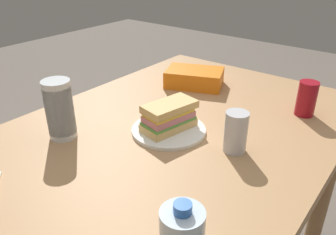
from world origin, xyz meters
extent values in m
cube|color=tan|center=(0.00, 0.00, 0.70)|extent=(1.57, 0.94, 0.04)
cylinder|color=#977049|center=(0.71, -0.39, 0.34)|extent=(0.07, 0.07, 0.68)
cylinder|color=#977049|center=(0.71, 0.39, 0.34)|extent=(0.07, 0.07, 0.68)
cylinder|color=white|center=(0.08, 0.00, 0.73)|extent=(0.24, 0.24, 0.01)
cube|color=#DBB26B|center=(0.08, 0.00, 0.75)|extent=(0.19, 0.12, 0.02)
cube|color=#599E3F|center=(0.08, 0.00, 0.76)|extent=(0.18, 0.12, 0.01)
cube|color=#C6727A|center=(0.08, 0.00, 0.78)|extent=(0.17, 0.11, 0.02)
cube|color=yellow|center=(0.08, 0.00, 0.79)|extent=(0.16, 0.11, 0.01)
cube|color=#DBB26B|center=(0.09, 0.01, 0.80)|extent=(0.19, 0.12, 0.02)
cylinder|color=maroon|center=(0.47, -0.30, 0.78)|extent=(0.07, 0.07, 0.12)
cube|color=orange|center=(0.46, 0.16, 0.76)|extent=(0.23, 0.27, 0.07)
cylinder|color=blue|center=(-0.36, -0.37, 0.92)|extent=(0.03, 0.03, 0.02)
cylinder|color=silver|center=(-0.15, 0.24, 0.77)|extent=(0.08, 0.08, 0.09)
cylinder|color=silver|center=(-0.15, 0.24, 0.79)|extent=(0.08, 0.08, 0.09)
cylinder|color=silver|center=(-0.15, 0.24, 0.81)|extent=(0.08, 0.08, 0.09)
cylinder|color=silver|center=(-0.15, 0.24, 0.82)|extent=(0.08, 0.08, 0.09)
cylinder|color=silver|center=(-0.15, 0.24, 0.84)|extent=(0.08, 0.08, 0.09)
cylinder|color=silver|center=(-0.15, 0.24, 0.86)|extent=(0.08, 0.08, 0.09)
cylinder|color=silver|center=(0.11, -0.22, 0.78)|extent=(0.07, 0.07, 0.12)
camera|label=1|loc=(-0.67, -0.58, 1.26)|focal=36.40mm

